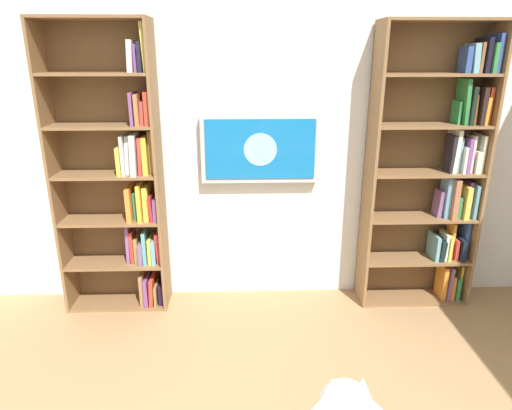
% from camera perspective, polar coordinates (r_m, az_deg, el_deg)
% --- Properties ---
extents(wall_back, '(4.52, 0.06, 2.70)m').
position_cam_1_polar(wall_back, '(3.41, 1.37, 9.49)').
color(wall_back, silver).
rests_on(wall_back, ground).
extents(bookshelf_left, '(0.85, 0.28, 2.13)m').
position_cam_1_polar(bookshelf_left, '(3.61, 22.18, 3.82)').
color(bookshelf_left, brown).
rests_on(bookshelf_left, ground).
extents(bookshelf_right, '(0.77, 0.28, 2.13)m').
position_cam_1_polar(bookshelf_right, '(3.43, -16.97, 3.10)').
color(bookshelf_right, brown).
rests_on(bookshelf_right, ground).
extents(wall_mounted_tv, '(0.89, 0.07, 0.52)m').
position_cam_1_polar(wall_mounted_tv, '(3.35, 0.54, 7.23)').
color(wall_mounted_tv, '#B7B7BC').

